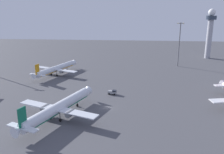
# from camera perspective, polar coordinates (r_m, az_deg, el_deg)

# --- Properties ---
(ground_plane) EXTENTS (416.00, 416.00, 0.00)m
(ground_plane) POSITION_cam_1_polar(r_m,az_deg,el_deg) (107.89, -1.10, -7.00)
(ground_plane) COLOR #4C4C51
(control_tower) EXTENTS (8.00, 8.00, 39.43)m
(control_tower) POSITION_cam_1_polar(r_m,az_deg,el_deg) (217.22, 21.52, 9.94)
(control_tower) COLOR #A8A8B2
(control_tower) RESTS_ON ground
(airplane_taxiway_distant) EXTENTS (33.66, 42.71, 11.40)m
(airplane_taxiway_distant) POSITION_cam_1_polar(r_m,az_deg,el_deg) (98.76, -12.24, -6.95)
(airplane_taxiway_distant) COLOR silver
(airplane_taxiway_distant) RESTS_ON ground
(airplane_far_stand) EXTENTS (29.99, 38.04, 10.17)m
(airplane_far_stand) POSITION_cam_1_polar(r_m,az_deg,el_deg) (159.62, -12.76, 1.82)
(airplane_far_stand) COLOR silver
(airplane_far_stand) RESTS_ON ground
(maintenance_van) EXTENTS (4.39, 2.56, 2.25)m
(maintenance_van) POSITION_cam_1_polar(r_m,az_deg,el_deg) (122.54, 0.10, -3.48)
(maintenance_van) COLOR gray
(maintenance_van) RESTS_ON ground
(apron_light_east) EXTENTS (4.80, 0.90, 30.79)m
(apron_light_east) POSITION_cam_1_polar(r_m,az_deg,el_deg) (181.64, 15.16, 7.72)
(apron_light_east) COLOR slate
(apron_light_east) RESTS_ON ground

